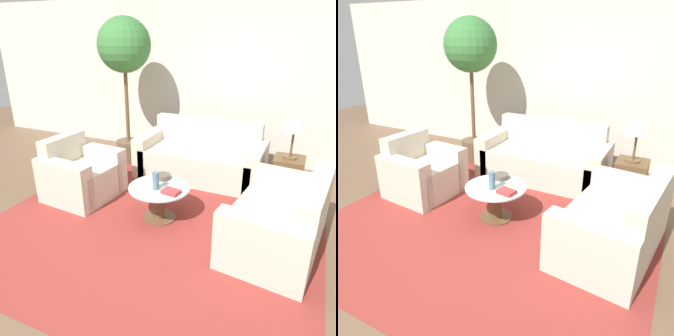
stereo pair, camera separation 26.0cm
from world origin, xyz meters
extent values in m
plane|color=brown|center=(0.00, 0.00, 0.00)|extent=(14.00, 14.00, 0.00)
cube|color=beige|center=(0.00, 2.99, 1.30)|extent=(10.00, 0.06, 2.60)
cube|color=maroon|center=(-0.12, 0.64, 0.00)|extent=(3.64, 3.63, 0.01)
cube|color=beige|center=(-0.07, 1.96, 0.22)|extent=(1.66, 0.86, 0.45)
cube|color=beige|center=(-0.07, 2.30, 0.42)|extent=(1.66, 0.18, 0.83)
cube|color=beige|center=(-0.90, 1.96, 0.30)|extent=(0.20, 0.86, 0.60)
cube|color=beige|center=(0.76, 1.96, 0.30)|extent=(0.20, 0.86, 0.60)
cube|color=beige|center=(-1.29, 0.75, 0.22)|extent=(0.85, 0.75, 0.45)
cube|color=beige|center=(-1.59, 0.77, 0.40)|extent=(0.24, 0.70, 0.80)
cube|color=beige|center=(-1.31, 0.41, 0.30)|extent=(0.81, 0.27, 0.60)
cube|color=beige|center=(-1.26, 1.09, 0.30)|extent=(0.81, 0.27, 0.60)
cube|color=beige|center=(1.20, 0.65, 0.22)|extent=(0.96, 1.27, 0.45)
cube|color=beige|center=(1.52, 0.61, 0.41)|extent=(0.32, 1.20, 0.82)
cube|color=beige|center=(1.28, 1.24, 0.30)|extent=(0.84, 0.30, 0.60)
cube|color=beige|center=(1.13, 0.06, 0.30)|extent=(0.84, 0.30, 0.60)
cylinder|color=brown|center=(-0.12, 0.64, 0.01)|extent=(0.39, 0.39, 0.02)
cylinder|color=brown|center=(-0.12, 0.64, 0.20)|extent=(0.13, 0.13, 0.39)
cylinder|color=#B2C6C6|center=(-0.12, 0.64, 0.40)|extent=(0.71, 0.71, 0.02)
cube|color=brown|center=(1.18, 1.87, 0.27)|extent=(0.39, 0.39, 0.54)
cylinder|color=brown|center=(1.18, 1.87, 0.55)|extent=(0.18, 0.18, 0.02)
cylinder|color=brown|center=(1.18, 1.87, 0.74)|extent=(0.03, 0.03, 0.34)
cone|color=beige|center=(1.18, 1.87, 1.02)|extent=(0.31, 0.31, 0.23)
cylinder|color=brown|center=(-1.41, 2.14, 0.18)|extent=(0.42, 0.42, 0.36)
cylinder|color=brown|center=(-1.41, 2.14, 1.00)|extent=(0.06, 0.06, 1.29)
sphere|color=#387538|center=(-1.41, 2.14, 1.87)|extent=(0.82, 0.82, 0.82)
cylinder|color=slate|center=(-0.13, 0.58, 0.52)|extent=(0.08, 0.08, 0.21)
cylinder|color=brown|center=(-0.17, 0.86, 0.44)|extent=(0.18, 0.18, 0.06)
cube|color=#BC3333|center=(0.07, 0.55, 0.43)|extent=(0.21, 0.17, 0.04)
camera|label=1|loc=(1.36, -2.41, 2.06)|focal=35.00mm
camera|label=2|loc=(1.60, -2.29, 2.06)|focal=35.00mm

